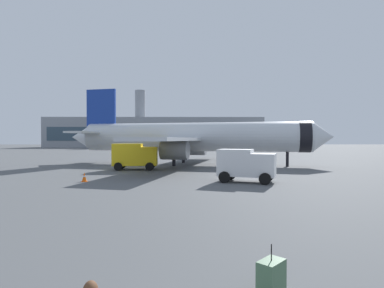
{
  "coord_description": "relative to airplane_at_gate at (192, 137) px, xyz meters",
  "views": [
    {
      "loc": [
        -0.06,
        -2.38,
        3.4
      ],
      "look_at": [
        0.25,
        23.56,
        3.0
      ],
      "focal_mm": 29.33,
      "sensor_mm": 36.0,
      "label": 1
    }
  ],
  "objects": [
    {
      "name": "safety_cone_mid",
      "position": [
        -8.78,
        -16.6,
        -3.28
      ],
      "size": [
        0.44,
        0.44,
        0.76
      ],
      "color": "#F2590C",
      "rests_on": "ground"
    },
    {
      "name": "service_truck",
      "position": [
        -6.41,
        -6.88,
        -2.05
      ],
      "size": [
        4.87,
        2.65,
        2.9
      ],
      "color": "yellow",
      "rests_on": "ground"
    },
    {
      "name": "safety_cone_near",
      "position": [
        6.3,
        2.45,
        -3.27
      ],
      "size": [
        0.44,
        0.44,
        0.78
      ],
      "color": "#F2590C",
      "rests_on": "ground"
    },
    {
      "name": "rolling_suitcase",
      "position": [
        1.37,
        -34.9,
        -3.27
      ],
      "size": [
        0.73,
        0.74,
        1.1
      ],
      "color": "#476B4C",
      "rests_on": "ground"
    },
    {
      "name": "terminal_building",
      "position": [
        -14.62,
        93.27,
        2.66
      ],
      "size": [
        89.69,
        18.1,
        24.35
      ],
      "color": "gray",
      "rests_on": "ground"
    },
    {
      "name": "airplane_at_gate",
      "position": [
        0.0,
        0.0,
        0.0
      ],
      "size": [
        35.42,
        32.22,
        10.5
      ],
      "color": "silver",
      "rests_on": "ground"
    },
    {
      "name": "cargo_van",
      "position": [
        4.09,
        -17.06,
        -2.21
      ],
      "size": [
        4.82,
        3.56,
        2.6
      ],
      "color": "white",
      "rests_on": "ground"
    }
  ]
}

